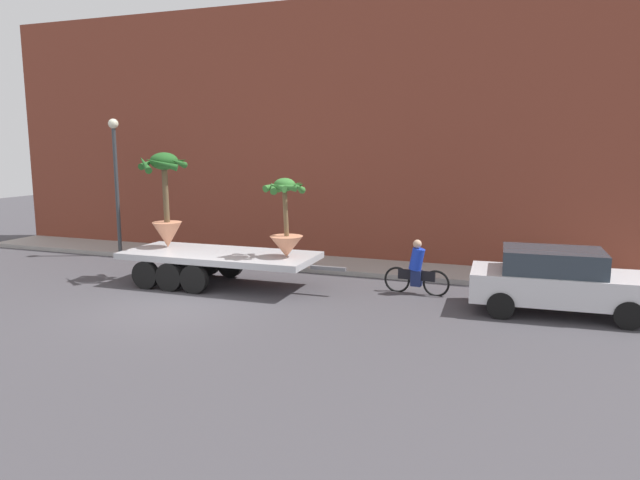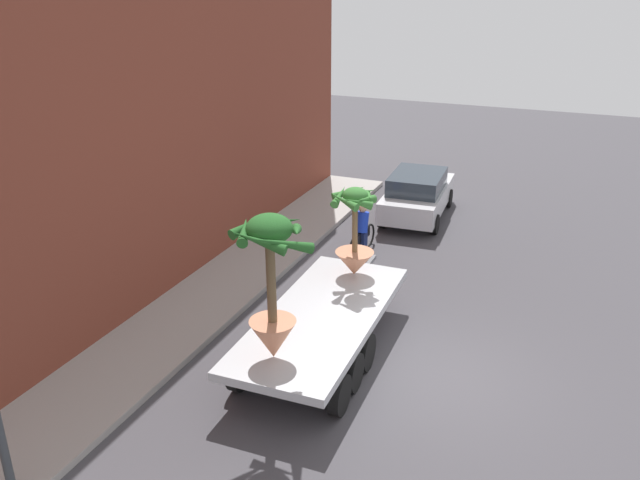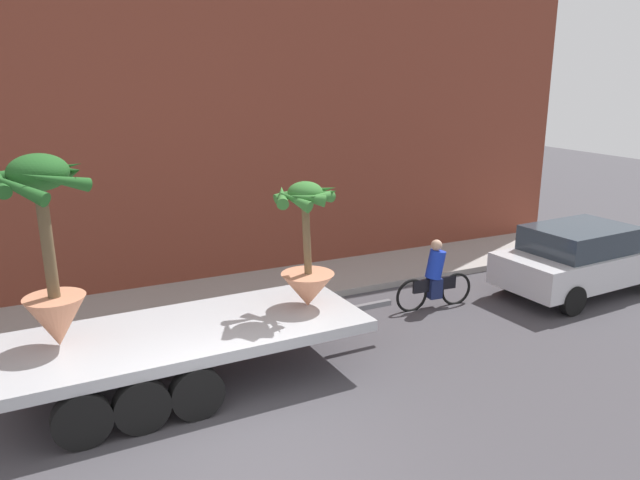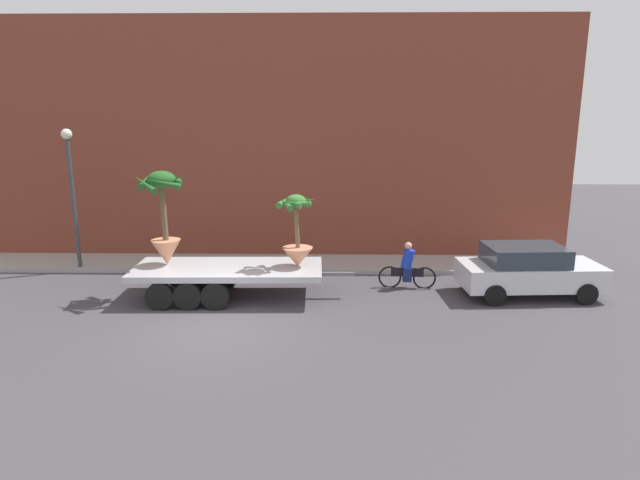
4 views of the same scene
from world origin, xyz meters
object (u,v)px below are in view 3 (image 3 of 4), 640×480
Objects in this scene: flatbed_trailer at (174,344)px; cyclist at (435,278)px; potted_palm_rear at (47,250)px; parked_car at (582,258)px; potted_palm_middle at (307,252)px.

flatbed_trailer is 3.63× the size of cyclist.
cyclist reaches higher than flatbed_trailer.
potted_palm_rear is 0.67× the size of parked_car.
potted_palm_rear is at bearing 177.97° from potted_palm_middle.
cyclist is at bearing 6.49° from potted_palm_rear.
potted_palm_middle is (2.35, 0.06, 1.19)m from flatbed_trailer.
potted_palm_middle is 0.51× the size of parked_car.
potted_palm_middle reaches higher than parked_car.
potted_palm_rear is at bearing -173.51° from cyclist.
potted_palm_middle is at bearing -177.58° from parked_car.
potted_palm_rear is 11.18m from parked_car.
potted_palm_rear reaches higher than flatbed_trailer.
potted_palm_rear reaches higher than parked_car.
cyclist is (3.46, 0.99, -1.28)m from potted_palm_middle.
flatbed_trailer is at bearing -169.76° from cyclist.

